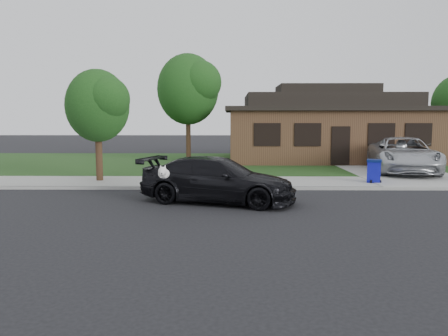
{
  "coord_description": "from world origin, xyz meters",
  "views": [
    {
      "loc": [
        -2.04,
        -12.87,
        2.67
      ],
      "look_at": [
        -2.23,
        1.11,
        1.1
      ],
      "focal_mm": 35.0,
      "sensor_mm": 36.0,
      "label": 1
    }
  ],
  "objects": [
    {
      "name": "ground",
      "position": [
        0.0,
        0.0,
        0.0
      ],
      "size": [
        120.0,
        120.0,
        0.0
      ],
      "primitive_type": "plane",
      "color": "black",
      "rests_on": "ground"
    },
    {
      "name": "sedan",
      "position": [
        -2.43,
        1.01,
        0.73
      ],
      "size": [
        5.39,
        3.42,
        1.46
      ],
      "rotation": [
        0.0,
        0.0,
        1.27
      ],
      "color": "black",
      "rests_on": "ground"
    },
    {
      "name": "recycling_bin",
      "position": [
        3.81,
        4.75,
        0.59
      ],
      "size": [
        0.71,
        0.71,
        0.93
      ],
      "rotation": [
        0.0,
        0.0,
        -0.35
      ],
      "color": "#0E119C",
      "rests_on": "sidewalk"
    },
    {
      "name": "house",
      "position": [
        4.0,
        15.0,
        2.13
      ],
      "size": [
        12.6,
        8.6,
        4.65
      ],
      "color": "#422B1C",
      "rests_on": "ground"
    },
    {
      "name": "curb",
      "position": [
        0.0,
        3.5,
        0.06
      ],
      "size": [
        60.0,
        0.12,
        0.12
      ],
      "primitive_type": "cube",
      "color": "gray",
      "rests_on": "ground"
    },
    {
      "name": "sidewalk",
      "position": [
        0.0,
        5.0,
        0.06
      ],
      "size": [
        60.0,
        3.0,
        0.12
      ],
      "primitive_type": "cube",
      "color": "gray",
      "rests_on": "ground"
    },
    {
      "name": "driveway",
      "position": [
        6.0,
        10.0,
        0.07
      ],
      "size": [
        4.5,
        13.0,
        0.14
      ],
      "primitive_type": "cube",
      "color": "gray",
      "rests_on": "ground"
    },
    {
      "name": "minivan",
      "position": [
        6.3,
        8.19,
        0.97
      ],
      "size": [
        3.87,
        6.4,
        1.66
      ],
      "primitive_type": "imported",
      "rotation": [
        0.0,
        0.0,
        -0.2
      ],
      "color": "#B5B8BD",
      "rests_on": "driveway"
    },
    {
      "name": "tree_0",
      "position": [
        -4.34,
        12.88,
        4.48
      ],
      "size": [
        3.78,
        3.6,
        6.34
      ],
      "color": "#332114",
      "rests_on": "ground"
    },
    {
      "name": "lawn",
      "position": [
        0.0,
        13.0,
        0.07
      ],
      "size": [
        60.0,
        13.0,
        0.13
      ],
      "primitive_type": "cube",
      "color": "#193814",
      "rests_on": "ground"
    },
    {
      "name": "tree_2",
      "position": [
        -7.38,
        5.11,
        3.27
      ],
      "size": [
        2.73,
        2.6,
        4.59
      ],
      "color": "#332114",
      "rests_on": "ground"
    }
  ]
}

